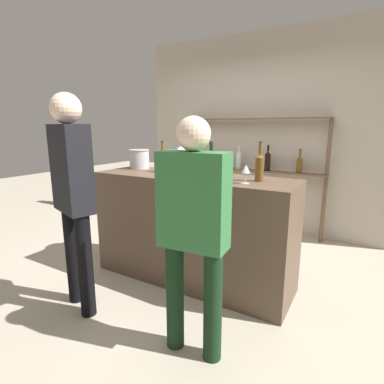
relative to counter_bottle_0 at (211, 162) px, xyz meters
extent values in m
plane|color=#B2A893|center=(-0.12, -0.16, -1.18)|extent=(16.00, 16.00, 0.00)
cube|color=brown|center=(-0.12, -0.16, -0.65)|extent=(1.96, 0.62, 1.06)
cube|color=#B2A899|center=(-0.12, 1.75, 0.22)|extent=(3.56, 0.12, 2.80)
cylinder|color=brown|center=(-1.11, 1.57, -0.36)|extent=(0.05, 0.05, 1.63)
cylinder|color=brown|center=(0.87, 1.57, -0.36)|extent=(0.05, 0.05, 1.63)
cube|color=brown|center=(-0.12, 1.57, 0.44)|extent=(2.03, 0.18, 0.02)
cube|color=brown|center=(-0.12, 1.57, -0.28)|extent=(2.03, 0.18, 0.02)
cylinder|color=brown|center=(-0.76, 1.57, -0.16)|extent=(0.06, 0.06, 0.23)
cone|color=brown|center=(-0.76, 1.57, -0.02)|extent=(0.06, 0.06, 0.03)
cylinder|color=brown|center=(-0.76, 1.57, 0.03)|extent=(0.02, 0.02, 0.08)
cylinder|color=black|center=(-0.76, 1.57, 0.08)|extent=(0.03, 0.03, 0.01)
cylinder|color=silver|center=(-0.33, 1.57, -0.16)|extent=(0.08, 0.08, 0.23)
cone|color=silver|center=(-0.33, 1.57, -0.03)|extent=(0.08, 0.08, 0.03)
cylinder|color=silver|center=(-0.33, 1.57, 0.03)|extent=(0.03, 0.03, 0.08)
cylinder|color=gold|center=(-0.33, 1.57, 0.08)|extent=(0.03, 0.03, 0.01)
cylinder|color=black|center=(0.10, 1.57, -0.16)|extent=(0.08, 0.08, 0.23)
cone|color=black|center=(0.10, 1.57, -0.02)|extent=(0.08, 0.08, 0.04)
cylinder|color=black|center=(0.10, 1.57, 0.03)|extent=(0.03, 0.03, 0.08)
cylinder|color=black|center=(0.10, 1.57, 0.08)|extent=(0.03, 0.03, 0.01)
cylinder|color=brown|center=(0.53, 1.57, -0.18)|extent=(0.07, 0.07, 0.18)
cone|color=brown|center=(0.53, 1.57, -0.07)|extent=(0.07, 0.07, 0.03)
cylinder|color=brown|center=(0.53, 1.57, -0.01)|extent=(0.03, 0.03, 0.09)
cylinder|color=#232328|center=(0.53, 1.57, 0.04)|extent=(0.03, 0.03, 0.01)
cylinder|color=black|center=(0.00, 0.00, -0.03)|extent=(0.08, 0.08, 0.19)
cone|color=black|center=(0.00, 0.00, 0.09)|extent=(0.08, 0.08, 0.04)
cylinder|color=black|center=(0.00, 0.00, 0.14)|extent=(0.03, 0.03, 0.08)
cylinder|color=#232328|center=(0.00, 0.00, 0.19)|extent=(0.03, 0.03, 0.01)
cylinder|color=silver|center=(-0.29, -0.09, 0.00)|extent=(0.09, 0.09, 0.24)
cone|color=silver|center=(-0.29, -0.09, 0.13)|extent=(0.09, 0.09, 0.04)
cylinder|color=silver|center=(-0.29, -0.09, 0.19)|extent=(0.03, 0.03, 0.08)
cylinder|color=maroon|center=(-0.29, -0.09, 0.24)|extent=(0.03, 0.03, 0.01)
cylinder|color=brown|center=(0.52, -0.13, -0.02)|extent=(0.07, 0.07, 0.20)
cone|color=brown|center=(0.52, -0.13, 0.09)|extent=(0.07, 0.07, 0.03)
cylinder|color=brown|center=(0.52, -0.13, 0.16)|extent=(0.03, 0.03, 0.09)
cylinder|color=#232328|center=(0.52, -0.13, 0.21)|extent=(0.03, 0.03, 0.01)
cylinder|color=#0F1956|center=(-0.14, -0.04, -0.03)|extent=(0.07, 0.07, 0.18)
cone|color=#0F1956|center=(-0.14, -0.04, 0.08)|extent=(0.07, 0.07, 0.03)
cylinder|color=#0F1956|center=(-0.14, -0.04, 0.13)|extent=(0.03, 0.03, 0.08)
cylinder|color=gold|center=(-0.14, -0.04, 0.18)|extent=(0.03, 0.03, 0.01)
cylinder|color=brown|center=(-0.50, -0.10, -0.03)|extent=(0.07, 0.07, 0.18)
cone|color=brown|center=(-0.50, -0.10, 0.08)|extent=(0.07, 0.07, 0.03)
cylinder|color=brown|center=(-0.50, -0.10, 0.14)|extent=(0.03, 0.03, 0.08)
cylinder|color=#232328|center=(-0.50, -0.10, 0.19)|extent=(0.03, 0.03, 0.01)
cylinder|color=silver|center=(0.47, -0.30, -0.12)|extent=(0.06, 0.06, 0.00)
cylinder|color=silver|center=(0.47, -0.30, -0.08)|extent=(0.01, 0.01, 0.08)
cone|color=silver|center=(0.47, -0.30, 0.00)|extent=(0.07, 0.07, 0.07)
cylinder|color=#B2B2B7|center=(-0.87, -0.02, -0.02)|extent=(0.21, 0.21, 0.20)
cylinder|color=#B2B2B7|center=(-0.87, -0.02, 0.08)|extent=(0.23, 0.23, 0.01)
cylinder|color=black|center=(-0.55, -1.11, -0.75)|extent=(0.12, 0.12, 0.85)
cylinder|color=black|center=(-0.81, -1.02, -0.75)|extent=(0.12, 0.12, 0.85)
cube|color=black|center=(-0.68, -1.06, 0.01)|extent=(0.46, 0.31, 0.68)
sphere|color=beige|center=(-0.68, -1.06, 0.46)|extent=(0.23, 0.23, 0.23)
cylinder|color=black|center=(0.54, -1.02, -0.80)|extent=(0.12, 0.12, 0.76)
cylinder|color=black|center=(0.26, -1.04, -0.80)|extent=(0.12, 0.12, 0.76)
cube|color=#2D6B38|center=(0.40, -1.03, -0.12)|extent=(0.45, 0.22, 0.60)
sphere|color=beige|center=(0.40, -1.03, 0.29)|extent=(0.21, 0.21, 0.21)
camera|label=1|loc=(1.29, -2.58, 0.33)|focal=28.00mm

